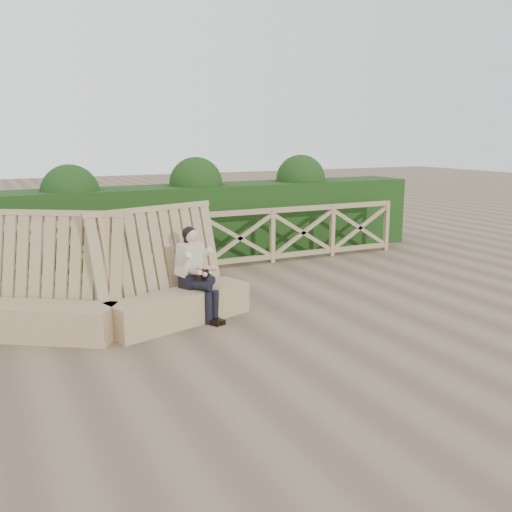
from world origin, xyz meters
name	(u,v)px	position (x,y,z in m)	size (l,w,h in m)	color
ground	(253,330)	(0.00, 0.00, 0.00)	(60.00, 60.00, 0.00)	brown
bench	(109,300)	(-1.66, 0.92, 0.39)	(3.88, 1.78, 1.57)	#8D7650
woman	(195,269)	(-0.48, 0.81, 0.70)	(0.53, 0.79, 1.29)	black
guardrail	(169,244)	(0.00, 3.50, 0.55)	(10.10, 0.09, 1.10)	olive
hedge	(150,225)	(0.00, 4.70, 0.75)	(12.00, 1.20, 1.50)	black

